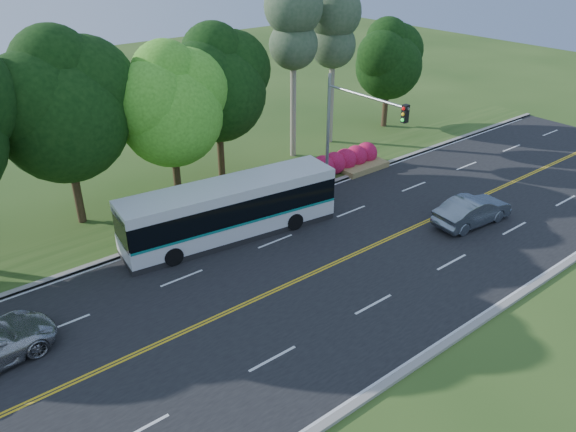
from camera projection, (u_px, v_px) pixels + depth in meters
ground at (328, 267)px, 27.05m from camera, size 120.00×120.00×0.00m
road at (328, 267)px, 27.05m from camera, size 60.00×14.00×0.02m
curb_north at (243, 213)px, 31.97m from camera, size 60.00×0.30×0.15m
curb_south at (450, 342)px, 22.07m from camera, size 60.00×0.30×0.15m
grass_verge at (226, 202)px, 33.27m from camera, size 60.00×4.00×0.10m
lane_markings at (326, 267)px, 26.99m from camera, size 57.60×13.82×0.00m
tree_row at (104, 94)px, 29.50m from camera, size 44.70×9.10×13.84m
bougainvillea_hedge at (325, 167)px, 36.35m from camera, size 9.50×2.25×1.50m
traffic_signal at (351, 120)px, 32.24m from camera, size 0.42×6.10×7.00m
transit_bus at (230, 211)px, 29.04m from camera, size 11.67×3.90×3.00m
sedan at (472, 211)px, 30.60m from camera, size 4.85×2.06×1.56m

